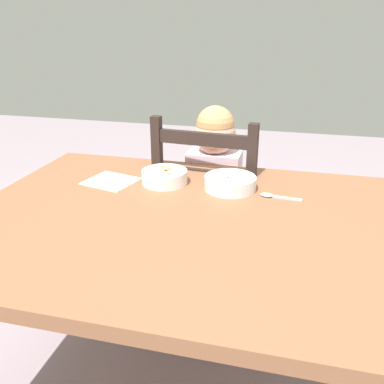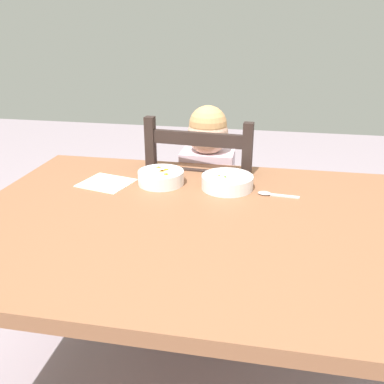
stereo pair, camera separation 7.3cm
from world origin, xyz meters
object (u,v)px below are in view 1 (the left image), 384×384
at_px(dining_table, 195,244).
at_px(bowl_of_carrots, 165,176).
at_px(bowl_of_peas, 230,182).
at_px(spoon, 273,196).
at_px(child_figure, 213,183).
at_px(dining_chair, 211,220).

relative_size(dining_table, bowl_of_carrots, 8.58).
bearing_deg(bowl_of_peas, spoon, -13.39).
relative_size(dining_table, child_figure, 1.49).
distance_m(dining_chair, child_figure, 0.18).
bearing_deg(dining_table, child_figure, 95.72).
height_order(child_figure, spoon, child_figure).
height_order(child_figure, bowl_of_peas, child_figure).
height_order(bowl_of_peas, spoon, bowl_of_peas).
height_order(bowl_of_peas, bowl_of_carrots, same).
bearing_deg(dining_chair, child_figure, -48.56).
height_order(bowl_of_carrots, spoon, bowl_of_carrots).
relative_size(dining_table, bowl_of_peas, 7.85).
bearing_deg(bowl_of_carrots, child_figure, 68.02).
relative_size(dining_chair, bowl_of_carrots, 5.61).
relative_size(child_figure, spoon, 6.78).
bearing_deg(dining_table, bowl_of_carrots, 124.47).
bearing_deg(child_figure, bowl_of_peas, -68.02).
xyz_separation_m(bowl_of_peas, spoon, (0.15, -0.04, -0.02)).
relative_size(dining_table, spoon, 10.13).
bearing_deg(dining_chair, bowl_of_carrots, -110.98).
height_order(dining_table, bowl_of_peas, bowl_of_peas).
bearing_deg(dining_chair, dining_table, -83.91).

